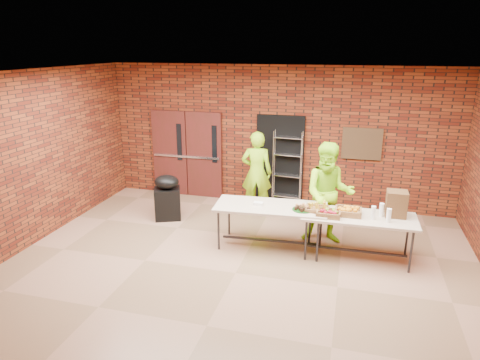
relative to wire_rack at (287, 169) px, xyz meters
name	(u,v)px	position (x,y,z in m)	size (l,w,h in m)	color
room	(235,181)	(-0.30, -3.32, 0.71)	(8.08, 7.08, 3.28)	#846447
double_doors	(187,154)	(-2.50, 0.12, 0.17)	(1.78, 0.12, 2.10)	#4E1616
dark_doorway	(280,160)	(-0.20, 0.14, 0.16)	(1.10, 0.06, 2.10)	black
bronze_plaque	(362,144)	(1.60, 0.13, 0.66)	(0.85, 0.04, 0.70)	#46301C
wire_rack	(287,169)	(0.00, 0.00, 0.00)	(0.65, 0.22, 1.77)	silver
table_left	(271,209)	(0.06, -2.23, -0.13)	(2.07, 0.97, 0.83)	#B8A58D
table_right	(359,219)	(1.61, -2.23, -0.16)	(1.94, 0.83, 0.79)	#B8A58D
basket_bananas	(317,209)	(0.89, -2.26, -0.04)	(0.41, 0.32, 0.13)	olive
basket_oranges	(348,211)	(1.42, -2.22, -0.03)	(0.45, 0.35, 0.14)	olive
basket_apples	(328,213)	(1.10, -2.39, -0.04)	(0.40, 0.31, 0.13)	olive
muffin_tray	(303,208)	(0.64, -2.29, -0.02)	(0.36, 0.36, 0.09)	#124312
napkin_box	(258,204)	(-0.17, -2.26, -0.03)	(0.17, 0.11, 0.06)	white
coffee_dispenser	(396,204)	(2.21, -2.07, 0.13)	(0.34, 0.31, 0.45)	brown
cup_stack_front	(373,213)	(1.83, -2.32, 0.02)	(0.08, 0.08, 0.23)	white
cup_stack_mid	(389,215)	(2.08, -2.38, 0.02)	(0.08, 0.08, 0.24)	white
cup_stack_back	(382,210)	(1.97, -2.16, 0.03)	(0.08, 0.08, 0.24)	white
covered_grill	(167,197)	(-2.35, -1.44, -0.40)	(0.67, 0.62, 0.98)	black
volunteer_woman	(257,173)	(-0.59, -0.57, 0.04)	(0.67, 0.44, 1.85)	#A0EC1A
volunteer_man	(329,194)	(1.05, -1.71, 0.08)	(0.94, 0.73, 1.94)	#A0EC1A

